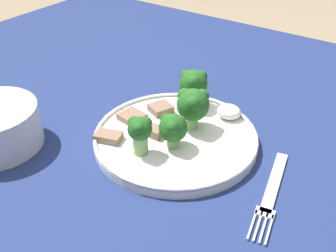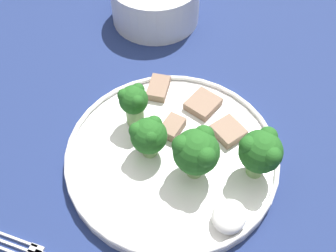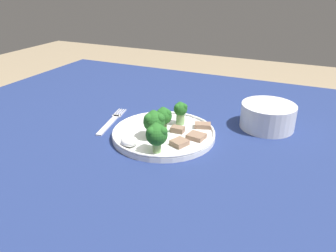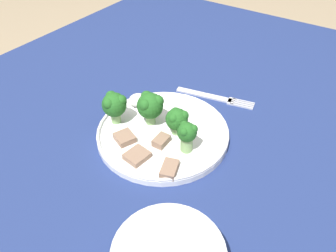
# 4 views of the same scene
# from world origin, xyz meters

# --- Properties ---
(table) EXTENTS (1.39, 1.12, 0.72)m
(table) POSITION_xyz_m (0.00, 0.00, 0.65)
(table) COLOR navy
(table) RESTS_ON ground_plane
(dinner_plate) EXTENTS (0.25, 0.25, 0.02)m
(dinner_plate) POSITION_xyz_m (0.00, -0.02, 0.73)
(dinner_plate) COLOR white
(dinner_plate) RESTS_ON table
(fork) EXTENTS (0.05, 0.17, 0.00)m
(fork) POSITION_xyz_m (-0.17, 0.01, 0.73)
(fork) COLOR silver
(fork) RESTS_ON table
(broccoli_floret_near_rim_left) EXTENTS (0.05, 0.05, 0.06)m
(broccoli_floret_near_rim_left) POSITION_xyz_m (0.03, -0.11, 0.78)
(broccoli_floret_near_rim_left) COLOR #7FA866
(broccoli_floret_near_rim_left) RESTS_ON dinner_plate
(broccoli_floret_center_left) EXTENTS (0.05, 0.05, 0.07)m
(broccoli_floret_center_left) POSITION_xyz_m (-0.01, -0.05, 0.78)
(broccoli_floret_center_left) COLOR #7FA866
(broccoli_floret_center_left) RESTS_ON dinner_plate
(broccoli_floret_back_left) EXTENTS (0.04, 0.04, 0.05)m
(broccoli_floret_back_left) POSITION_xyz_m (-0.01, 0.01, 0.77)
(broccoli_floret_back_left) COLOR #7FA866
(broccoli_floret_back_left) RESTS_ON dinner_plate
(broccoli_floret_front_left) EXTENTS (0.04, 0.03, 0.06)m
(broccoli_floret_front_left) POSITION_xyz_m (0.02, 0.05, 0.77)
(broccoli_floret_front_left) COLOR #7FA866
(broccoli_floret_front_left) RESTS_ON dinner_plate
(meat_slice_front_slice) EXTENTS (0.05, 0.04, 0.01)m
(meat_slice_front_slice) POSITION_xyz_m (0.08, 0.05, 0.74)
(meat_slice_front_slice) COLOR #846651
(meat_slice_front_slice) RESTS_ON dinner_plate
(meat_slice_middle_slice) EXTENTS (0.04, 0.04, 0.01)m
(meat_slice_middle_slice) POSITION_xyz_m (0.06, -0.06, 0.74)
(meat_slice_middle_slice) COLOR #846651
(meat_slice_middle_slice) RESTS_ON dinner_plate
(meat_slice_rear_slice) EXTENTS (0.04, 0.04, 0.01)m
(meat_slice_rear_slice) POSITION_xyz_m (0.08, -0.01, 0.74)
(meat_slice_rear_slice) COLOR #846651
(meat_slice_rear_slice) RESTS_ON dinner_plate
(meat_slice_edge_slice) EXTENTS (0.03, 0.02, 0.01)m
(meat_slice_edge_slice) POSITION_xyz_m (0.03, -0.00, 0.74)
(meat_slice_edge_slice) COLOR #846651
(meat_slice_edge_slice) RESTS_ON dinner_plate
(sauce_dollop) EXTENTS (0.04, 0.04, 0.02)m
(sauce_dollop) POSITION_xyz_m (-0.04, -0.11, 0.75)
(sauce_dollop) COLOR white
(sauce_dollop) RESTS_ON dinner_plate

